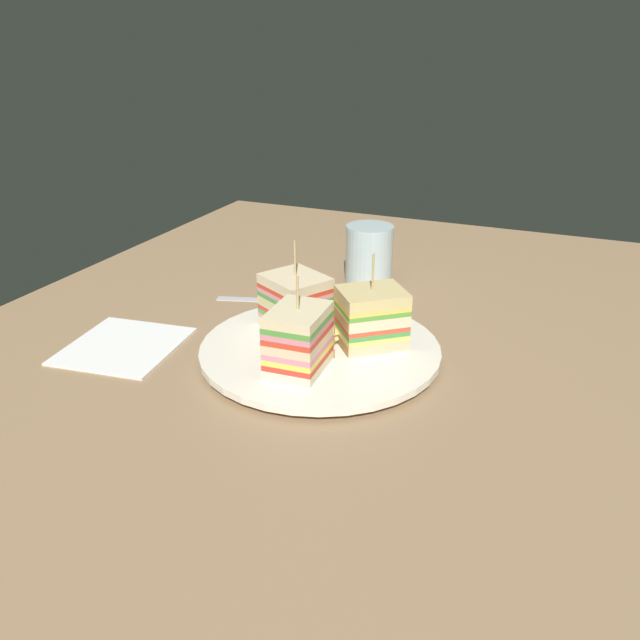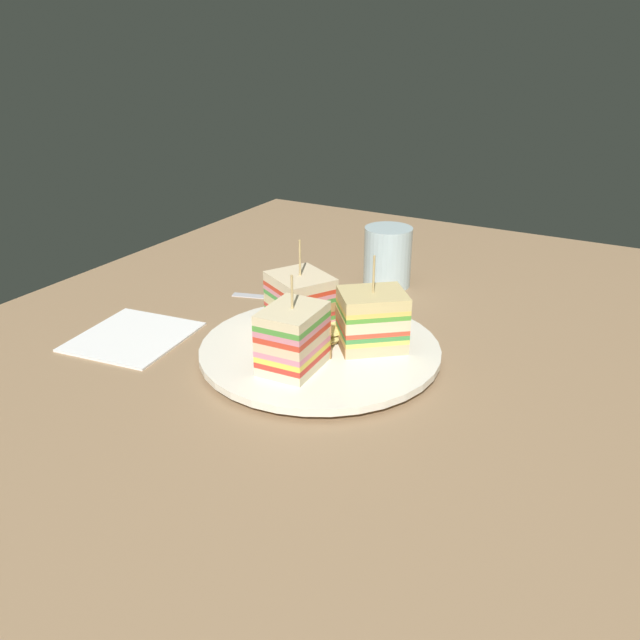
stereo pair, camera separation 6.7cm
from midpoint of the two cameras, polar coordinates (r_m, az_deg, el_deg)
name	(u,v)px [view 1 (the left image)]	position (r cm, az deg, el deg)	size (l,w,h in cm)	color
ground_plane	(320,365)	(69.71, -2.77, -4.02)	(116.04, 85.57, 1.80)	#977654
plate	(320,350)	(68.91, -2.80, -2.75)	(25.52, 25.52, 1.37)	white
sandwich_wedge_0	(296,339)	(63.07, -5.16, -1.75)	(6.97, 5.32, 9.72)	beige
sandwich_wedge_1	(371,317)	(67.86, 1.68, 0.17)	(8.42, 8.63, 10.04)	#DAB487
sandwich_wedge_2	(296,302)	(71.84, -4.82, 1.50)	(8.25, 8.65, 10.15)	beige
chip_pile	(326,332)	(69.81, -2.24, -1.14)	(6.02, 6.23, 1.32)	#E6CB7A
spoon	(299,299)	(83.23, -4.15, 1.79)	(6.03, 14.31, 1.00)	silver
napkin	(124,345)	(75.59, -19.36, -2.13)	(12.48, 11.68, 0.50)	white
drinking_glass	(369,259)	(88.79, 2.17, 5.36)	(6.43, 6.43, 8.06)	silver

